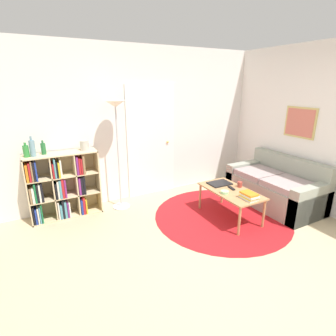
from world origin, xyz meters
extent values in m
plane|color=tan|center=(0.00, 0.00, 0.00)|extent=(14.00, 14.00, 0.00)
cube|color=silver|center=(0.00, 2.53, 1.30)|extent=(7.32, 0.05, 2.60)
cube|color=white|center=(0.09, 2.49, 0.99)|extent=(0.91, 0.02, 1.99)
sphere|color=tan|center=(0.41, 2.47, 0.95)|extent=(0.04, 0.04, 0.04)
cube|color=silver|center=(2.18, 1.25, 1.30)|extent=(0.05, 5.50, 2.60)
cube|color=tan|center=(2.15, 1.07, 1.37)|extent=(0.02, 0.56, 0.50)
cube|color=#C66656|center=(2.14, 1.07, 1.37)|extent=(0.01, 0.50, 0.44)
cylinder|color=#B2191E|center=(0.66, 1.12, 0.00)|extent=(2.09, 2.09, 0.01)
cube|color=beige|center=(-1.97, 2.31, 0.51)|extent=(0.02, 0.34, 1.01)
cube|color=beige|center=(-0.95, 2.31, 0.51)|extent=(0.02, 0.34, 1.01)
cube|color=beige|center=(-1.46, 2.31, 1.00)|extent=(1.03, 0.34, 0.02)
cube|color=beige|center=(-1.46, 2.31, 0.01)|extent=(1.03, 0.34, 0.02)
cube|color=beige|center=(-1.46, 2.47, 0.51)|extent=(1.03, 0.02, 1.01)
cube|color=beige|center=(-1.63, 2.31, 0.51)|extent=(0.02, 0.32, 0.98)
cube|color=beige|center=(-1.29, 2.31, 0.51)|extent=(0.02, 0.32, 0.98)
cube|color=beige|center=(-1.46, 2.31, 0.34)|extent=(1.00, 0.32, 0.02)
cube|color=beige|center=(-1.46, 2.31, 0.67)|extent=(1.00, 0.32, 0.02)
cube|color=black|center=(-1.94, 2.27, 0.15)|extent=(0.02, 0.25, 0.27)
cube|color=navy|center=(-1.91, 2.25, 0.13)|extent=(0.03, 0.22, 0.22)
cube|color=silver|center=(-1.88, 2.27, 0.14)|extent=(0.02, 0.25, 0.24)
cube|color=teal|center=(-1.86, 2.27, 0.14)|extent=(0.02, 0.25, 0.25)
cube|color=#196B38|center=(-1.83, 2.26, 0.16)|extent=(0.02, 0.22, 0.29)
cube|color=silver|center=(-1.60, 2.26, 0.15)|extent=(0.02, 0.22, 0.27)
cube|color=teal|center=(-1.57, 2.27, 0.13)|extent=(0.03, 0.25, 0.22)
cube|color=black|center=(-1.53, 2.26, 0.16)|extent=(0.03, 0.23, 0.29)
cube|color=teal|center=(-1.50, 2.24, 0.15)|extent=(0.03, 0.20, 0.26)
cube|color=#7F287A|center=(-1.47, 2.26, 0.14)|extent=(0.02, 0.23, 0.24)
cube|color=silver|center=(-1.44, 2.25, 0.14)|extent=(0.02, 0.20, 0.24)
cube|color=navy|center=(-1.26, 2.26, 0.14)|extent=(0.03, 0.23, 0.23)
cube|color=#B21E23|center=(-1.23, 2.26, 0.15)|extent=(0.03, 0.23, 0.27)
cube|color=gold|center=(-1.19, 2.27, 0.13)|extent=(0.02, 0.24, 0.23)
cube|color=olive|center=(-1.94, 2.26, 0.46)|extent=(0.03, 0.23, 0.22)
cube|color=silver|center=(-1.90, 2.28, 0.47)|extent=(0.03, 0.27, 0.22)
cube|color=#196B38|center=(-1.87, 2.26, 0.50)|extent=(0.02, 0.24, 0.28)
cube|color=black|center=(-1.84, 2.27, 0.49)|extent=(0.02, 0.25, 0.27)
cube|color=silver|center=(-1.81, 2.27, 0.48)|extent=(0.02, 0.25, 0.26)
cube|color=black|center=(-1.78, 2.25, 0.49)|extent=(0.03, 0.20, 0.28)
cube|color=black|center=(-1.60, 2.24, 0.47)|extent=(0.02, 0.20, 0.23)
cube|color=silver|center=(-1.57, 2.27, 0.49)|extent=(0.02, 0.25, 0.27)
cube|color=teal|center=(-1.54, 2.26, 0.49)|extent=(0.03, 0.22, 0.28)
cube|color=#B21E23|center=(-1.50, 2.26, 0.50)|extent=(0.03, 0.22, 0.29)
cube|color=#7F287A|center=(-1.47, 2.26, 0.49)|extent=(0.02, 0.24, 0.28)
cube|color=#7F287A|center=(-1.26, 2.26, 0.49)|extent=(0.03, 0.22, 0.27)
cube|color=black|center=(-1.23, 2.28, 0.49)|extent=(0.03, 0.26, 0.27)
cube|color=black|center=(-1.19, 2.27, 0.50)|extent=(0.03, 0.25, 0.29)
cube|color=orange|center=(-1.93, 2.25, 0.80)|extent=(0.03, 0.21, 0.25)
cube|color=#B21E23|center=(-1.90, 2.24, 0.81)|extent=(0.03, 0.20, 0.27)
cube|color=olive|center=(-1.87, 2.27, 0.82)|extent=(0.02, 0.24, 0.29)
cube|color=black|center=(-1.84, 2.25, 0.82)|extent=(0.02, 0.21, 0.27)
cube|color=navy|center=(-1.82, 2.26, 0.82)|extent=(0.02, 0.23, 0.27)
cube|color=#B21E23|center=(-1.60, 2.25, 0.79)|extent=(0.02, 0.20, 0.22)
cube|color=teal|center=(-1.57, 2.24, 0.82)|extent=(0.02, 0.19, 0.29)
cube|color=black|center=(-1.55, 2.28, 0.80)|extent=(0.02, 0.26, 0.24)
cube|color=gold|center=(-1.52, 2.26, 0.79)|extent=(0.02, 0.22, 0.22)
cube|color=silver|center=(-1.49, 2.27, 0.81)|extent=(0.02, 0.24, 0.26)
cube|color=#7F287A|center=(-1.26, 2.24, 0.82)|extent=(0.03, 0.19, 0.27)
cube|color=#B21E23|center=(-1.23, 2.25, 0.80)|extent=(0.03, 0.21, 0.25)
cube|color=#B21E23|center=(-1.20, 2.25, 0.80)|extent=(0.02, 0.20, 0.24)
cube|color=olive|center=(-1.17, 2.26, 0.82)|extent=(0.03, 0.23, 0.28)
cylinder|color=#B7B7BC|center=(-0.62, 2.18, 0.01)|extent=(0.29, 0.29, 0.01)
cylinder|color=#B7B7BC|center=(-0.62, 2.18, 0.87)|extent=(0.02, 0.02, 1.65)
cone|color=white|center=(-0.62, 2.18, 1.70)|extent=(0.32, 0.32, 0.10)
cube|color=gray|center=(1.72, 1.06, 0.22)|extent=(0.84, 1.51, 0.43)
cube|color=gray|center=(2.06, 1.06, 0.40)|extent=(0.16, 1.51, 0.80)
cube|color=gray|center=(1.72, 0.39, 0.29)|extent=(0.84, 0.16, 0.57)
cube|color=gray|center=(1.72, 1.74, 0.29)|extent=(0.84, 0.16, 0.57)
cube|color=#A08D8D|center=(1.64, 0.76, 0.48)|extent=(0.64, 0.58, 0.10)
cube|color=#A08D8D|center=(1.64, 1.36, 0.48)|extent=(0.64, 0.58, 0.10)
cube|color=#AD7F51|center=(0.74, 1.05, 0.44)|extent=(0.54, 1.00, 0.02)
cylinder|color=#AD7F51|center=(0.51, 0.58, 0.22)|extent=(0.04, 0.04, 0.43)
cylinder|color=#AD7F51|center=(0.51, 1.51, 0.22)|extent=(0.04, 0.04, 0.43)
cylinder|color=#AD7F51|center=(0.97, 0.58, 0.22)|extent=(0.04, 0.04, 0.43)
cylinder|color=#AD7F51|center=(0.97, 1.51, 0.22)|extent=(0.04, 0.04, 0.43)
cube|color=black|center=(0.75, 1.33, 0.46)|extent=(0.35, 0.25, 0.02)
cylinder|color=#9ED193|center=(0.58, 0.99, 0.47)|extent=(0.12, 0.12, 0.04)
cube|color=silver|center=(0.74, 0.68, 0.47)|extent=(0.16, 0.22, 0.02)
cube|color=gold|center=(0.75, 0.68, 0.49)|extent=(0.16, 0.22, 0.02)
cube|color=silver|center=(0.75, 0.67, 0.51)|extent=(0.16, 0.22, 0.03)
cube|color=orange|center=(0.75, 0.68, 0.54)|extent=(0.16, 0.22, 0.03)
cylinder|color=#A33D33|center=(0.95, 1.08, 0.50)|extent=(0.07, 0.07, 0.09)
cube|color=black|center=(0.79, 1.09, 0.46)|extent=(0.07, 0.16, 0.02)
cylinder|color=#2D8438|center=(-1.90, 2.29, 1.10)|extent=(0.08, 0.08, 0.16)
cylinder|color=#2D8438|center=(-1.90, 2.29, 1.20)|extent=(0.03, 0.03, 0.04)
cylinder|color=#6B93A3|center=(-1.81, 2.29, 1.13)|extent=(0.07, 0.07, 0.23)
cylinder|color=#6B93A3|center=(-1.81, 2.29, 1.27)|extent=(0.03, 0.03, 0.06)
cylinder|color=#236633|center=(-1.67, 2.34, 1.10)|extent=(0.07, 0.07, 0.16)
cylinder|color=#236633|center=(-1.67, 2.34, 1.20)|extent=(0.02, 0.02, 0.04)
cylinder|color=#B7B2A8|center=(-1.10, 2.31, 1.09)|extent=(0.13, 0.13, 0.15)
camera|label=1|loc=(-1.82, -1.73, 2.00)|focal=28.00mm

